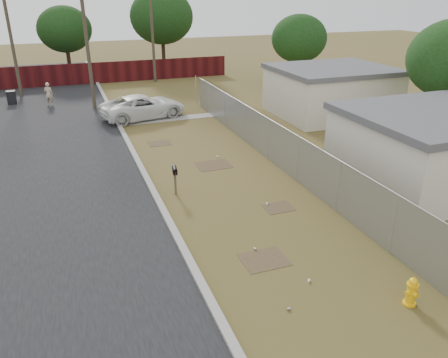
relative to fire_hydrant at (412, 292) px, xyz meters
name	(u,v)px	position (x,y,z in m)	size (l,w,h in m)	color
ground	(230,191)	(-1.93, 8.21, -0.40)	(120.00, 120.00, 0.00)	brown
street	(54,149)	(-8.69, 16.26, -0.39)	(15.10, 60.00, 0.12)	black
chainlink_fence	(287,156)	(1.19, 9.23, 0.39)	(0.10, 27.06, 2.02)	#969A9E
privacy_fence	(60,75)	(-7.93, 33.21, 0.50)	(30.00, 0.12, 1.80)	#440E10
utility_poles	(86,32)	(-5.60, 28.87, 4.29)	(12.60, 8.24, 9.00)	#473E2F
houses	(380,114)	(7.77, 11.34, 1.16)	(9.30, 17.24, 3.10)	beige
horizon_trees	(139,28)	(-1.09, 31.76, 4.23)	(33.32, 31.94, 7.78)	#2E2315
fire_hydrant	(412,292)	(0.00, 0.00, 0.00)	(0.39, 0.39, 0.86)	yellow
mailbox	(175,173)	(-4.10, 8.74, 0.54)	(0.25, 0.52, 1.19)	brown
pickup_truck	(143,107)	(-3.16, 20.54, 0.35)	(2.50, 5.42, 1.51)	silver
pedestrian	(49,94)	(-8.83, 26.24, 0.41)	(0.59, 0.39, 1.63)	tan
trash_bin	(11,97)	(-11.41, 27.59, 0.08)	(0.64, 0.71, 0.95)	black
scattered_litter	(261,227)	(-2.00, 5.04, -0.36)	(2.20, 11.33, 0.07)	silver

